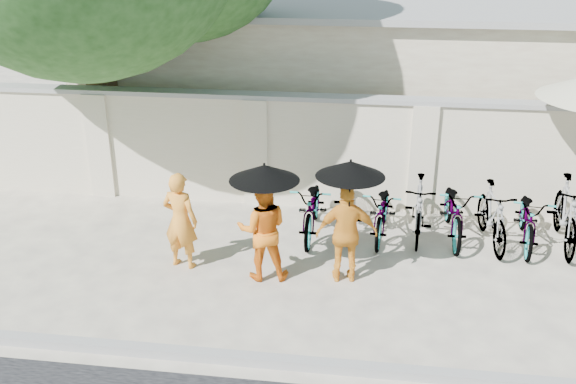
# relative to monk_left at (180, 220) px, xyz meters

# --- Properties ---
(ground) EXTENTS (80.00, 80.00, 0.00)m
(ground) POSITION_rel_monk_left_xyz_m (1.69, -0.53, -0.76)
(ground) COLOR beige
(kerb) EXTENTS (40.00, 0.16, 0.12)m
(kerb) POSITION_rel_monk_left_xyz_m (1.69, -2.23, -0.70)
(kerb) COLOR gray
(kerb) RESTS_ON ground
(compound_wall) EXTENTS (20.00, 0.30, 2.00)m
(compound_wall) POSITION_rel_monk_left_xyz_m (2.69, 2.67, 0.24)
(compound_wall) COLOR beige
(compound_wall) RESTS_ON ground
(building_behind) EXTENTS (14.00, 6.00, 3.20)m
(building_behind) POSITION_rel_monk_left_xyz_m (3.69, 6.47, 0.84)
(building_behind) COLOR beige
(building_behind) RESTS_ON ground
(monk_left) EXTENTS (0.62, 0.47, 1.52)m
(monk_left) POSITION_rel_monk_left_xyz_m (0.00, 0.00, 0.00)
(monk_left) COLOR orange
(monk_left) RESTS_ON ground
(monk_center) EXTENTS (0.84, 0.70, 1.55)m
(monk_center) POSITION_rel_monk_left_xyz_m (1.28, -0.17, 0.02)
(monk_center) COLOR orange
(monk_center) RESTS_ON ground
(parasol_center) EXTENTS (0.99, 0.99, 0.92)m
(parasol_center) POSITION_rel_monk_left_xyz_m (1.33, -0.25, 0.93)
(parasol_center) COLOR black
(parasol_center) RESTS_ON ground
(monk_right) EXTENTS (0.93, 0.49, 1.51)m
(monk_right) POSITION_rel_monk_left_xyz_m (2.50, -0.09, -0.01)
(monk_right) COLOR orange
(monk_right) RESTS_ON ground
(parasol_right) EXTENTS (0.97, 0.97, 1.03)m
(parasol_right) POSITION_rel_monk_left_xyz_m (2.52, -0.17, 1.02)
(parasol_right) COLOR black
(parasol_right) RESTS_ON ground
(bike_0) EXTENTS (0.65, 1.86, 0.98)m
(bike_0) POSITION_rel_monk_left_xyz_m (1.87, 1.36, -0.27)
(bike_0) COLOR gray
(bike_0) RESTS_ON ground
(bike_1) EXTENTS (0.68, 1.84, 1.08)m
(bike_1) POSITION_rel_monk_left_xyz_m (2.45, 1.53, -0.22)
(bike_1) COLOR gray
(bike_1) RESTS_ON ground
(bike_2) EXTENTS (0.76, 1.78, 0.91)m
(bike_2) POSITION_rel_monk_left_xyz_m (3.03, 1.46, -0.31)
(bike_2) COLOR gray
(bike_2) RESTS_ON ground
(bike_3) EXTENTS (0.58, 1.72, 1.02)m
(bike_3) POSITION_rel_monk_left_xyz_m (3.61, 1.50, -0.25)
(bike_3) COLOR gray
(bike_3) RESTS_ON ground
(bike_4) EXTENTS (0.69, 1.89, 0.98)m
(bike_4) POSITION_rel_monk_left_xyz_m (4.20, 1.55, -0.27)
(bike_4) COLOR gray
(bike_4) RESTS_ON ground
(bike_5) EXTENTS (0.65, 1.73, 1.01)m
(bike_5) POSITION_rel_monk_left_xyz_m (4.78, 1.39, -0.25)
(bike_5) COLOR gray
(bike_5) RESTS_ON ground
(bike_6) EXTENTS (0.83, 1.84, 0.94)m
(bike_6) POSITION_rel_monk_left_xyz_m (5.36, 1.46, -0.29)
(bike_6) COLOR gray
(bike_6) RESTS_ON ground
(bike_7) EXTENTS (0.69, 1.92, 1.13)m
(bike_7) POSITION_rel_monk_left_xyz_m (5.94, 1.50, -0.20)
(bike_7) COLOR gray
(bike_7) RESTS_ON ground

